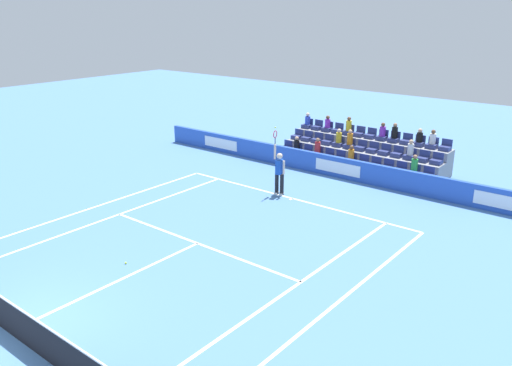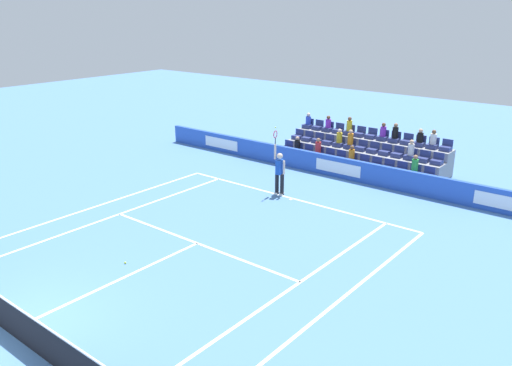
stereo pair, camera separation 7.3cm
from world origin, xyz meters
name	(u,v)px [view 2 (the right image)]	position (x,y,z in m)	size (l,w,h in m)	color
ground_plane	(8,332)	(0.00, 0.00, 0.00)	(80.00, 80.00, 0.00)	#4C7AB2
line_baseline	(293,198)	(0.00, -11.89, 0.00)	(10.97, 0.10, 0.01)	white
line_service	(197,243)	(0.00, -6.40, 0.00)	(8.23, 0.10, 0.01)	white
line_centre_service	(118,280)	(0.00, -3.20, 0.00)	(0.10, 6.40, 0.01)	white
line_singles_sideline_left	(110,218)	(4.12, -5.95, 0.00)	(0.10, 11.89, 0.01)	white
line_singles_sideline_right	(291,288)	(-4.12, -5.95, 0.00)	(0.10, 11.89, 0.01)	white
line_doubles_sideline_left	(88,209)	(5.49, -5.95, 0.00)	(0.10, 11.89, 0.01)	white
line_doubles_sideline_right	(334,305)	(-5.49, -5.95, 0.00)	(0.10, 11.89, 0.01)	white
line_centre_mark	(291,199)	(0.00, -11.79, 0.00)	(0.10, 0.20, 0.01)	white
sponsor_barrier	(339,167)	(0.00, -15.54, 0.47)	(21.59, 0.22, 0.95)	blue
tennis_net	(5,314)	(0.00, 0.00, 0.49)	(11.97, 0.10, 1.07)	#33383D
tennis_player	(279,172)	(0.73, -11.95, 0.99)	(0.53, 0.39, 2.85)	black
stadium_stand	(363,155)	(0.00, -17.86, 0.56)	(8.06, 2.85, 2.19)	gray
loose_tennis_ball	(125,263)	(0.67, -3.99, 0.03)	(0.07, 0.07, 0.07)	#D1E533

